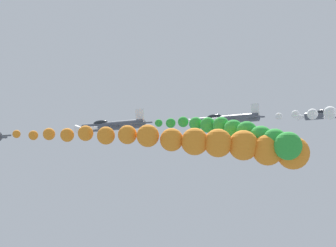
{
  "coord_description": "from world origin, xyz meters",
  "views": [
    {
      "loc": [
        -74.11,
        -44.9,
        126.28
      ],
      "look_at": [
        0.0,
        0.0,
        138.29
      ],
      "focal_mm": 73.06,
      "sensor_mm": 36.0,
      "label": 1
    }
  ],
  "objects": [
    {
      "name": "airplane_left_inner",
      "position": [
        -6.44,
        4.24,
        137.55
      ],
      "size": [
        9.5,
        10.35,
        2.78
      ],
      "rotation": [
        0.0,
        -0.16,
        0.0
      ],
      "color": "#474C56"
    },
    {
      "name": "smoke_trail_left_inner",
      "position": [
        -8.27,
        -15.53,
        134.86
      ],
      "size": [
        4.8,
        19.07,
        5.84
      ],
      "color": "green"
    },
    {
      "name": "smoke_trail_lead",
      "position": [
        -11.38,
        -12.86,
        133.83
      ],
      "size": [
        13.03,
        30.4,
        4.84
      ],
      "color": "orange"
    },
    {
      "name": "airplane_left_outer",
      "position": [
        19.5,
        -15.74,
        140.81
      ],
      "size": [
        9.43,
        10.35,
        3.0
      ],
      "rotation": [
        0.0,
        -0.21,
        0.0
      ],
      "color": "#474C56"
    },
    {
      "name": "airplane_right_inner",
      "position": [
        6.09,
        -5.23,
        139.2
      ],
      "size": [
        9.55,
        10.35,
        2.53
      ],
      "rotation": [
        0.0,
        -0.1,
        0.0
      ],
      "color": "#474C56"
    }
  ]
}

